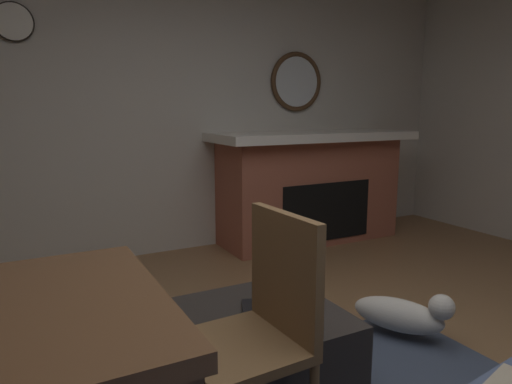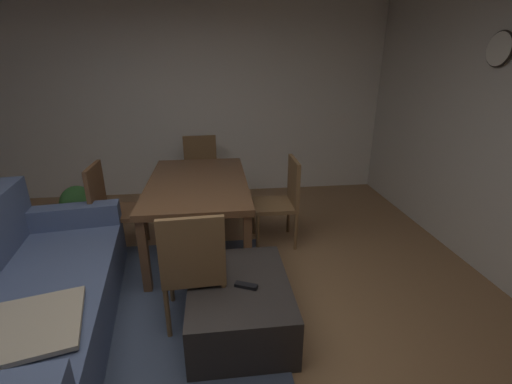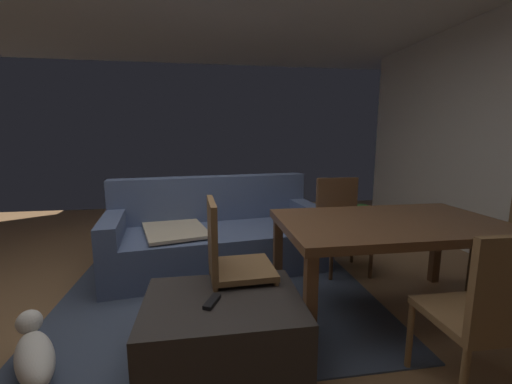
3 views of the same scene
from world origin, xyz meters
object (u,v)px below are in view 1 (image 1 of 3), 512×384
at_px(wall_clock, 13,22).
at_px(small_dog, 403,314).
at_px(tv_remote, 248,308).
at_px(fireplace, 310,186).
at_px(dining_chair_west, 261,319).
at_px(ottoman_coffee_table, 240,356).
at_px(round_wall_mirror, 296,82).

bearing_deg(wall_clock, small_dog, 129.03).
relative_size(tv_remote, wall_clock, 0.54).
bearing_deg(small_dog, wall_clock, -50.97).
relative_size(small_dog, wall_clock, 1.85).
xyz_separation_m(fireplace, dining_chair_west, (1.82, 2.30, -0.03)).
distance_m(fireplace, dining_chair_west, 2.93).
distance_m(fireplace, ottoman_coffee_table, 2.68).
bearing_deg(dining_chair_west, wall_clock, -74.69).
height_order(tv_remote, wall_clock, wall_clock).
height_order(fireplace, round_wall_mirror, round_wall_mirror).
distance_m(round_wall_mirror, wall_clock, 2.55).
xyz_separation_m(round_wall_mirror, wall_clock, (2.53, 0.00, 0.37)).
distance_m(tv_remote, wall_clock, 2.84).
height_order(ottoman_coffee_table, dining_chair_west, dining_chair_west).
height_order(round_wall_mirror, dining_chair_west, round_wall_mirror).
bearing_deg(round_wall_mirror, dining_chair_west, 54.86).
distance_m(ottoman_coffee_table, wall_clock, 2.98).
distance_m(small_dog, wall_clock, 3.41).
xyz_separation_m(round_wall_mirror, ottoman_coffee_table, (1.76, 2.27, -1.40)).
bearing_deg(round_wall_mirror, small_dog, 72.68).
relative_size(round_wall_mirror, small_dog, 1.09).
bearing_deg(dining_chair_west, fireplace, -128.37).
bearing_deg(wall_clock, ottoman_coffee_table, 108.63).
bearing_deg(ottoman_coffee_table, fireplace, -131.59).
relative_size(dining_chair_west, wall_clock, 3.16).
height_order(tv_remote, dining_chair_west, dining_chair_west).
relative_size(tv_remote, dining_chair_west, 0.17).
height_order(dining_chair_west, small_dog, dining_chair_west).
distance_m(dining_chair_west, small_dog, 1.22).
height_order(ottoman_coffee_table, tv_remote, tv_remote).
distance_m(ottoman_coffee_table, small_dog, 1.06).
height_order(fireplace, small_dog, fireplace).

